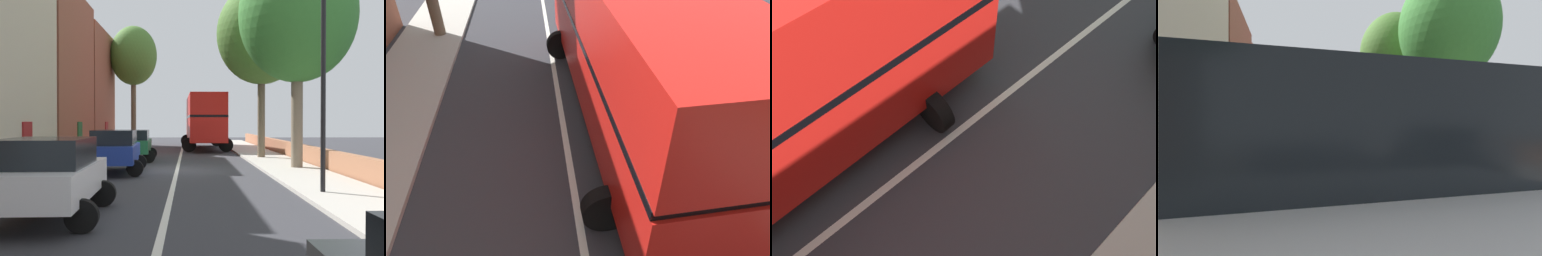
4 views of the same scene
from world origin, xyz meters
TOP-DOWN VIEW (x-y plane):
  - double_decker_bus at (1.70, 15.76)m, footprint 3.76×11.42m

SIDE VIEW (x-z plane):
  - double_decker_bus at x=1.70m, z-range 0.33..4.39m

